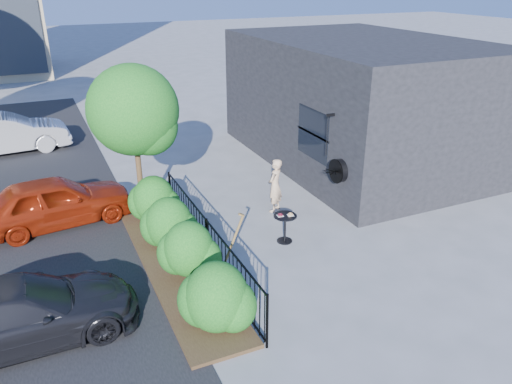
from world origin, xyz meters
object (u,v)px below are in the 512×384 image
cafe_table (285,224)px  car_red (54,202)px  woman (275,186)px  shovel (230,251)px  patio_tree (137,116)px  car_darkgrey (18,313)px  car_silver (5,134)px

cafe_table → car_red: size_ratio=0.20×
woman → car_red: (-5.41, 1.58, -0.10)m
shovel → woman: bearing=47.9°
patio_tree → car_red: 3.08m
patio_tree → shovel: size_ratio=2.63×
car_red → car_darkgrey: size_ratio=0.94×
shovel → car_darkgrey: size_ratio=0.37×
cafe_table → car_darkgrey: (-5.78, -1.24, 0.10)m
patio_tree → woman: bearing=-16.5°
cafe_table → car_red: 5.83m
car_red → car_silver: car_silver is taller
patio_tree → car_silver: size_ratio=0.93×
patio_tree → car_silver: 8.24m
cafe_table → car_red: (-4.87, 3.20, 0.16)m
patio_tree → cafe_table: patio_tree is taller
cafe_table → car_silver: size_ratio=0.17×
woman → car_red: woman is taller
woman → car_darkgrey: 6.95m
cafe_table → car_silver: 11.56m
patio_tree → car_red: (-2.14, 0.61, -2.12)m
car_darkgrey → patio_tree: bearing=-39.9°
patio_tree → cafe_table: bearing=-43.6°
shovel → patio_tree: bearing=105.6°
cafe_table → shovel: bearing=-152.5°
car_silver → car_darkgrey: 11.10m
woman → car_silver: woman is taller
car_red → shovel: bearing=-150.2°
cafe_table → shovel: size_ratio=0.49×
car_darkgrey → cafe_table: bearing=-79.3°
patio_tree → car_darkgrey: 5.36m
car_darkgrey → car_silver: bearing=-0.1°
woman → shovel: 3.42m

